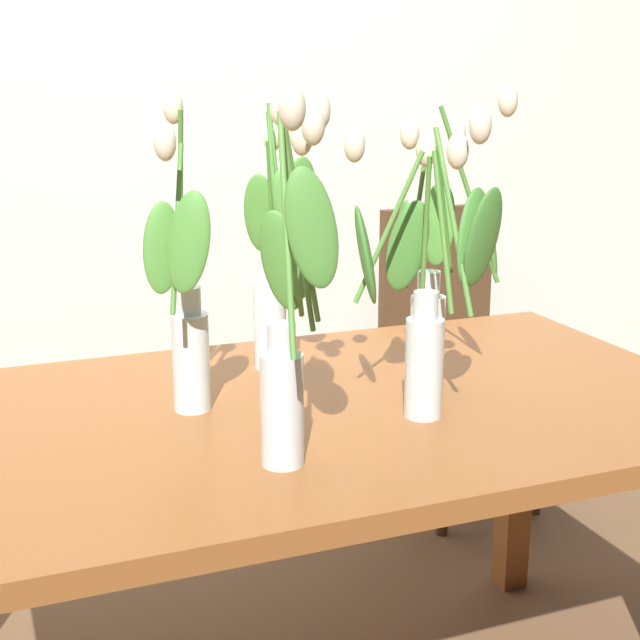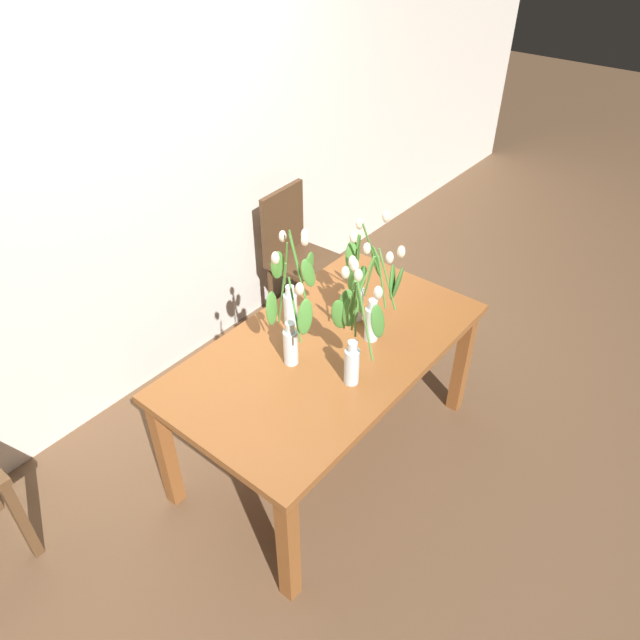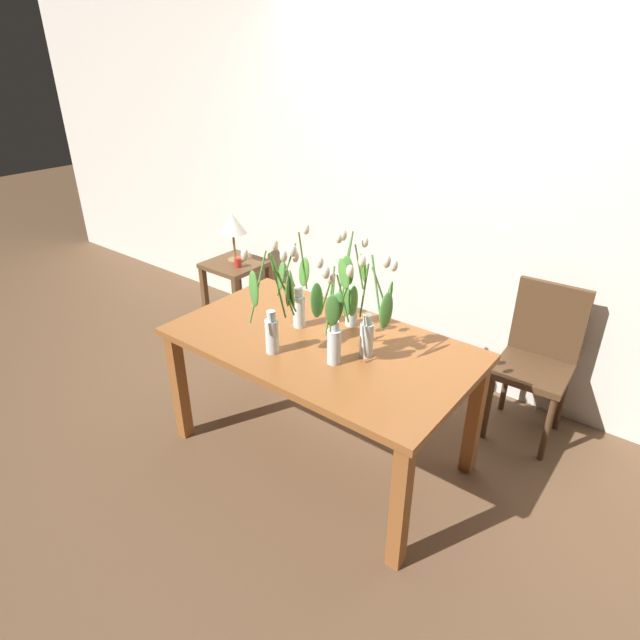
{
  "view_description": "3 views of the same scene",
  "coord_description": "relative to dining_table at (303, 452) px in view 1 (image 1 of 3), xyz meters",
  "views": [
    {
      "loc": [
        -0.57,
        -1.53,
        1.34
      ],
      "look_at": [
        0.03,
        -0.0,
        0.9
      ],
      "focal_mm": 52.54,
      "sensor_mm": 36.0,
      "label": 1
    },
    {
      "loc": [
        -1.71,
        -1.35,
        2.58
      ],
      "look_at": [
        -0.08,
        -0.02,
        0.96
      ],
      "focal_mm": 33.28,
      "sensor_mm": 36.0,
      "label": 2
    },
    {
      "loc": [
        1.48,
        -1.9,
        2.12
      ],
      "look_at": [
        0.03,
        -0.04,
        0.89
      ],
      "focal_mm": 29.76,
      "sensor_mm": 36.0,
      "label": 3
    }
  ],
  "objects": [
    {
      "name": "room_wall_rear",
      "position": [
        0.0,
        1.26,
        0.7
      ],
      "size": [
        9.0,
        0.1,
        2.7
      ],
      "primitive_type": "cube",
      "color": "silver",
      "rests_on": "ground"
    },
    {
      "name": "dining_table",
      "position": [
        0.0,
        0.0,
        0.0
      ],
      "size": [
        1.6,
        0.9,
        0.74
      ],
      "color": "brown",
      "rests_on": "ground"
    },
    {
      "name": "tulip_vase_0",
      "position": [
        -0.1,
        -0.22,
        0.33
      ],
      "size": [
        0.15,
        0.28,
        0.58
      ],
      "color": "silver",
      "rests_on": "dining_table"
    },
    {
      "name": "tulip_vase_1",
      "position": [
        0.29,
        0.03,
        0.29
      ],
      "size": [
        0.23,
        0.2,
        0.58
      ],
      "color": "silver",
      "rests_on": "dining_table"
    },
    {
      "name": "tulip_vase_2",
      "position": [
        0.18,
        -0.13,
        0.32
      ],
      "size": [
        0.25,
        0.25,
        0.55
      ],
      "color": "silver",
      "rests_on": "dining_table"
    },
    {
      "name": "tulip_vase_3",
      "position": [
        0.03,
        0.23,
        0.31
      ],
      "size": [
        0.12,
        0.25,
        0.58
      ],
      "color": "silver",
      "rests_on": "dining_table"
    },
    {
      "name": "tulip_vase_4",
      "position": [
        -0.2,
        0.05,
        0.27
      ],
      "size": [
        0.11,
        0.24,
        0.57
      ],
      "color": "silver",
      "rests_on": "dining_table"
    },
    {
      "name": "dining_chair",
      "position": [
        0.86,
        0.96,
        -0.12
      ],
      "size": [
        0.42,
        0.42,
        0.93
      ],
      "color": "#4C331E",
      "rests_on": "ground"
    }
  ]
}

